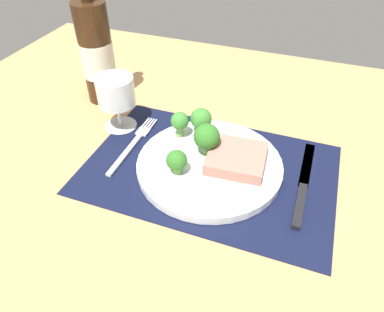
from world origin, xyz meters
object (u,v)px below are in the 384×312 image
Objects in this scene: wine_bottle at (97,53)px; wine_glass at (116,94)px; steak at (236,158)px; knife at (303,188)px; plate at (209,165)px; fork at (133,144)px.

wine_glass is at bearing -43.95° from wine_bottle.
knife is at bearing -4.03° from steak.
plate is 2.62× the size of steak.
steak reaches higher than fork.
fork is at bearing 175.08° from plate.
plate is 24.27cm from wine_glass.
knife is at bearing -8.96° from wine_glass.
wine_glass is (-5.81, 5.31, 7.28)cm from fork.
fork is at bearing 178.94° from knife.
plate is at bearing -1.58° from fork.
wine_glass reaches higher than steak.
knife is 52.15cm from wine_bottle.
plate is 17.00cm from knife.
steak is at bearing 16.88° from plate.
wine_glass is at bearing 140.90° from fork.
wine_bottle is at bearing 158.41° from steak.
plate is 16.59cm from fork.
fork is (-16.52, 1.42, -0.55)cm from plate.
fork is 33.52cm from knife.
steak is 21.29cm from fork.
wine_glass is (9.38, -9.05, -3.54)cm from wine_bottle.
knife is 2.00× the size of wine_glass.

